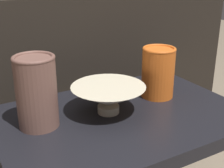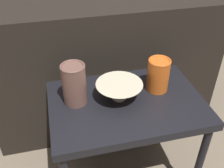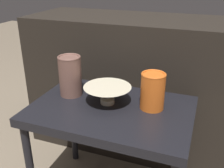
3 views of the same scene
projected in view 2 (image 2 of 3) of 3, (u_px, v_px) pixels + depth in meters
The scene contains 5 objects.
table at pixel (126, 111), 1.25m from camera, with size 0.71×0.48×0.53m.
couch_backdrop at pixel (103, 64), 1.70m from camera, with size 1.38×0.50×0.84m.
bowl at pixel (119, 89), 1.20m from camera, with size 0.22×0.22×0.08m.
vase_textured_left at pixel (74, 84), 1.15m from camera, with size 0.11×0.11×0.19m.
vase_colorful_right at pixel (158, 74), 1.24m from camera, with size 0.11×0.11×0.16m.
Camera 2 is at (-0.29, -0.90, 1.30)m, focal length 42.00 mm.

